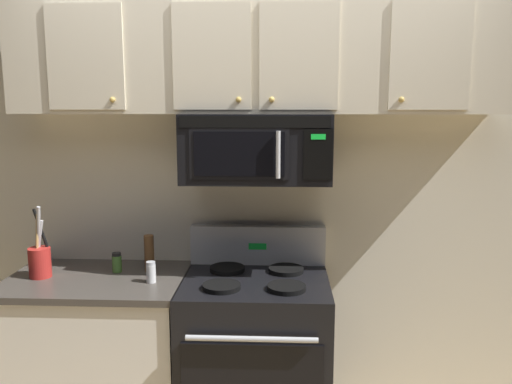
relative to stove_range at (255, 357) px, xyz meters
The scene contains 9 objects.
back_wall 0.95m from the stove_range, 90.00° to the left, with size 5.20×0.10×2.70m, color silver.
stove_range is the anchor object (origin of this frame).
over_range_microwave 1.11m from the stove_range, 90.14° to the left, with size 0.76×0.43×0.35m.
upper_cabinets 1.56m from the stove_range, 90.00° to the left, with size 2.50×0.36×0.55m.
counter_segment 0.84m from the stove_range, behind, with size 0.93×0.65×0.90m.
utensil_crock_red 1.25m from the stove_range, behind, with size 0.12×0.11×0.38m.
salt_shaker 0.72m from the stove_range, behind, with size 0.05×0.05×0.11m.
pepper_mill 0.80m from the stove_range, 168.45° to the left, with size 0.05×0.05×0.20m, color brown.
spice_jar 0.90m from the stove_range, behind, with size 0.05×0.05×0.11m.
Camera 1 is at (0.13, -2.22, 1.81)m, focal length 37.38 mm.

